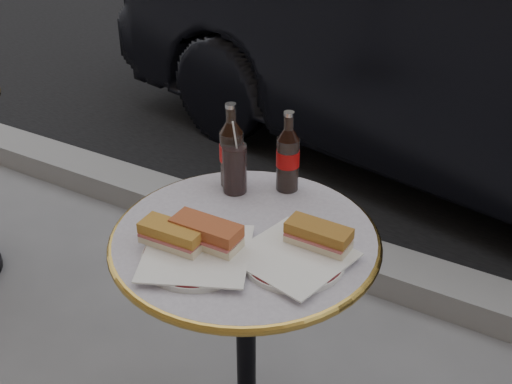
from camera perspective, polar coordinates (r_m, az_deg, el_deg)
The scene contains 11 objects.
curb at distance 2.53m, azimuth 9.80°, elevation -6.41°, with size 40.00×0.20×0.12m, color gray.
bistro_table at distance 1.70m, azimuth -0.88°, elevation -14.01°, with size 0.62×0.62×0.73m, color #BAB2C4, non-canonical shape.
plate_left at distance 1.39m, azimuth -5.27°, elevation -5.68°, with size 0.24×0.24×0.01m, color silver.
plate_right at distance 1.38m, azimuth 3.36°, elevation -5.97°, with size 0.22×0.22×0.01m, color white.
sandwich_left_a at distance 1.40m, azimuth -7.46°, elevation -3.95°, with size 0.14×0.07×0.05m, color #B57B2E.
sandwich_left_b at distance 1.40m, azimuth -4.43°, elevation -3.78°, with size 0.16×0.07×0.05m, color #A84E2A.
sandwich_right at distance 1.40m, azimuth 5.56°, elevation -3.98°, with size 0.14×0.07×0.05m, color #9A6627.
cola_bottle_left at distance 1.60m, azimuth -2.19°, elevation 4.18°, with size 0.06×0.06×0.22m, color black, non-canonical shape.
cola_bottle_right at distance 1.59m, azimuth 2.86°, elevation 3.63°, with size 0.06×0.06×0.21m, color black, non-canonical shape.
cola_glass at distance 1.60m, azimuth -1.92°, elevation 2.10°, with size 0.06×0.06×0.13m, color black.
parked_car at distance 3.20m, azimuth 20.22°, elevation 12.11°, with size 3.85×1.33×1.26m, color black.
Camera 1 is at (0.63, -1.03, 1.57)m, focal length 45.00 mm.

